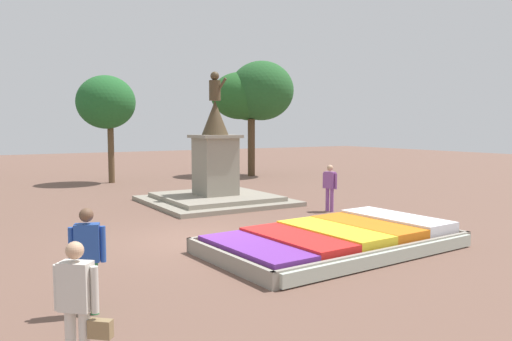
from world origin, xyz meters
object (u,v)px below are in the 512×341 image
at_px(statue_monument, 215,177).
at_px(pedestrian_near_planter, 330,185).
at_px(pedestrian_with_handbag, 78,302).
at_px(pedestrian_crossing_plaza, 87,253).
at_px(flower_planter, 339,239).

bearing_deg(statue_monument, pedestrian_near_planter, -56.59).
xyz_separation_m(statue_monument, pedestrian_near_planter, (2.55, -3.87, -0.09)).
height_order(statue_monument, pedestrian_with_handbag, statue_monument).
xyz_separation_m(statue_monument, pedestrian_crossing_plaza, (-7.00, -9.39, -0.04)).
xyz_separation_m(flower_planter, statue_monument, (0.72, 8.16, 0.80)).
bearing_deg(pedestrian_crossing_plaza, statue_monument, 53.30).
height_order(pedestrian_with_handbag, pedestrian_crossing_plaza, pedestrian_crossing_plaza).
relative_size(pedestrian_near_planter, pedestrian_crossing_plaza, 0.96).
height_order(pedestrian_near_planter, pedestrian_crossing_plaza, pedestrian_crossing_plaza).
xyz_separation_m(pedestrian_with_handbag, pedestrian_crossing_plaza, (0.56, 2.01, 0.07)).
bearing_deg(pedestrian_near_planter, pedestrian_crossing_plaza, -149.96).
height_order(pedestrian_with_handbag, pedestrian_near_planter, pedestrian_with_handbag).
distance_m(pedestrian_with_handbag, pedestrian_near_planter, 12.61).
xyz_separation_m(flower_planter, pedestrian_crossing_plaza, (-6.28, -1.23, 0.76)).
xyz_separation_m(flower_planter, pedestrian_with_handbag, (-6.84, -3.24, 0.69)).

